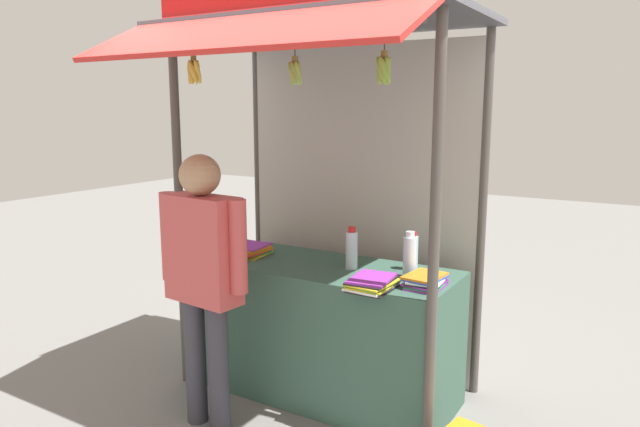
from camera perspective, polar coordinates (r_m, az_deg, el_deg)
ground_plane at (r=4.26m, az=0.00°, el=-16.96°), size 20.00×20.00×0.00m
stall_counter at (r=4.07m, az=0.00°, el=-11.24°), size 1.84×0.71×0.91m
stall_structure at (r=3.94m, az=1.27°, el=7.05°), size 2.04×1.64×2.84m
water_bottle_mid_right at (r=3.64m, az=8.76°, el=-4.15°), size 0.08×0.08×0.29m
water_bottle_far_left at (r=3.82m, az=9.04°, el=-3.75°), size 0.07×0.07×0.25m
water_bottle_mid_left at (r=3.81m, az=3.11°, el=-3.50°), size 0.08×0.08×0.28m
magazine_stack_far_right at (r=3.49m, az=10.30°, el=-6.50°), size 0.23×0.28×0.07m
magazine_stack_front_left at (r=4.21m, az=-6.97°, el=-3.56°), size 0.27×0.31×0.07m
magazine_stack_rear_center at (r=3.42m, az=5.12°, el=-6.80°), size 0.26×0.33×0.07m
magazine_stack_back_right at (r=4.24m, az=-11.31°, el=-3.52°), size 0.20×0.32×0.08m
banana_bunch_inner_left at (r=3.34m, az=-2.45°, el=13.61°), size 0.08×0.08×0.28m
banana_bunch_leftmost at (r=3.81m, az=-12.23°, el=13.44°), size 0.10×0.10×0.26m
banana_bunch_inner_right at (r=3.08m, az=6.26°, el=13.80°), size 0.10×0.11×0.29m
vendor_person at (r=3.54m, az=-11.35°, el=-5.17°), size 0.64×0.25×1.69m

